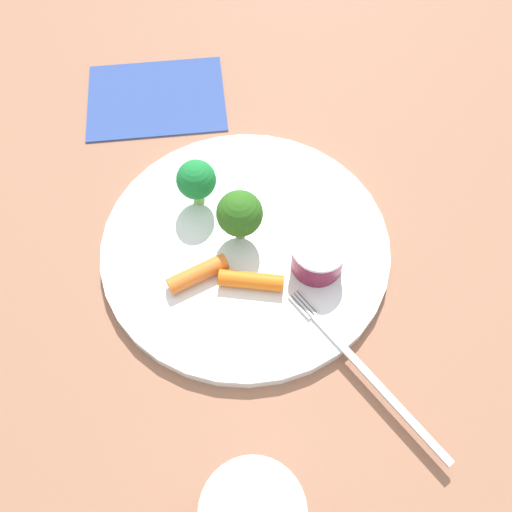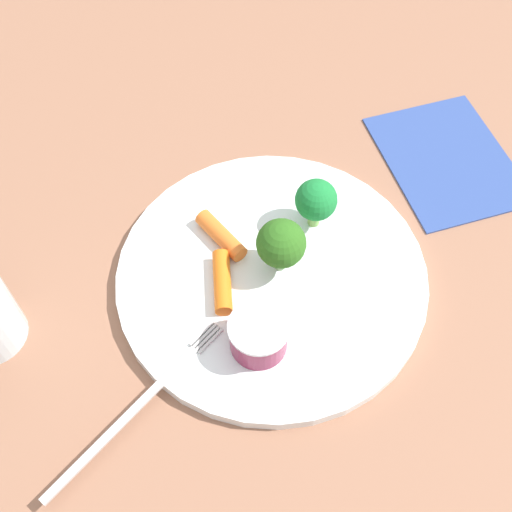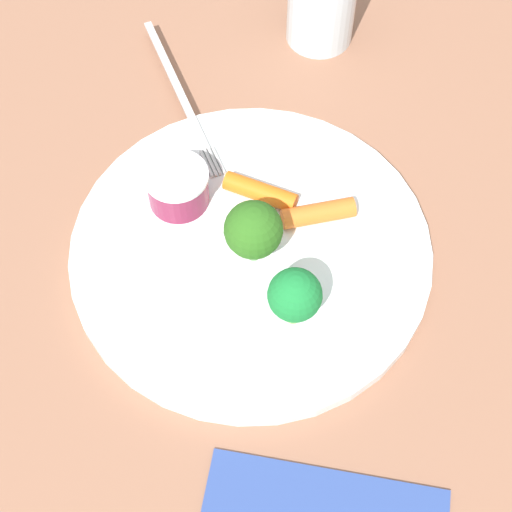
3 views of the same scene
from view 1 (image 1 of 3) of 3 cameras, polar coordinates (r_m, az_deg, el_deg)
name	(u,v)px [view 1 (image 1 of 3)]	position (r m, az deg, el deg)	size (l,w,h in m)	color
ground_plane	(246,249)	(0.53, -1.09, 0.72)	(2.40, 2.40, 0.00)	#94634A
plate	(245,246)	(0.52, -1.10, 1.06)	(0.27, 0.27, 0.01)	white
sauce_cup	(319,253)	(0.50, 6.58, 0.33)	(0.05, 0.05, 0.03)	maroon
broccoli_floret_0	(196,180)	(0.52, -6.21, 7.81)	(0.04, 0.04, 0.05)	#8BC05F
broccoli_floret_1	(240,214)	(0.49, -1.71, 4.40)	(0.04, 0.04, 0.06)	#80A973
carrot_stick_0	(251,280)	(0.49, -0.50, -2.55)	(0.02, 0.02, 0.06)	orange
carrot_stick_1	(198,274)	(0.50, -6.05, -1.84)	(0.02, 0.02, 0.06)	orange
fork	(363,369)	(0.47, 11.04, -11.43)	(0.10, 0.16, 0.00)	beige
napkin	(156,97)	(0.67, -10.31, 15.90)	(0.12, 0.16, 0.00)	#30498E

